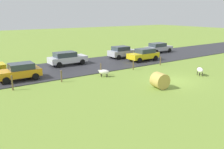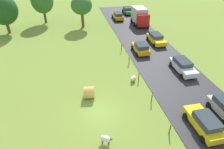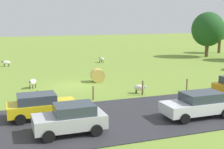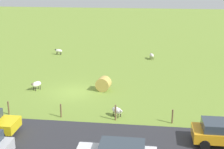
# 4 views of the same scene
# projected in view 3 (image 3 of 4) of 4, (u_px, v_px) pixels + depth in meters

# --- Properties ---
(ground_plane) EXTENTS (160.00, 160.00, 0.00)m
(ground_plane) POSITION_uv_depth(u_px,v_px,m) (73.00, 86.00, 28.82)
(ground_plane) COLOR olive
(road_strip) EXTENTS (8.00, 80.00, 0.06)m
(road_strip) POSITION_uv_depth(u_px,v_px,m) (110.00, 119.00, 19.31)
(road_strip) COLOR #2D2D33
(road_strip) RESTS_ON ground_plane
(sheep_0) EXTENTS (0.64, 1.15, 0.76)m
(sheep_0) POSITION_uv_depth(u_px,v_px,m) (6.00, 63.00, 39.93)
(sheep_0) COLOR white
(sheep_0) RESTS_ON ground_plane
(sheep_1) EXTENTS (1.25, 0.71, 0.76)m
(sheep_1) POSITION_uv_depth(u_px,v_px,m) (101.00, 59.00, 43.29)
(sheep_1) COLOR silver
(sheep_1) RESTS_ON ground_plane
(sheep_2) EXTENTS (1.04, 1.08, 0.74)m
(sheep_2) POSITION_uv_depth(u_px,v_px,m) (140.00, 88.00, 25.76)
(sheep_2) COLOR white
(sheep_2) RESTS_ON ground_plane
(sheep_3) EXTENTS (1.11, 0.97, 0.83)m
(sheep_3) POSITION_uv_depth(u_px,v_px,m) (32.00, 82.00, 27.60)
(sheep_3) COLOR white
(sheep_3) RESTS_ON ground_plane
(hay_bale_0) EXTENTS (1.27, 1.44, 1.31)m
(hay_bale_0) POSITION_uv_depth(u_px,v_px,m) (98.00, 75.00, 30.32)
(hay_bale_0) COLOR tan
(hay_bale_0) RESTS_ON ground_plane
(tree_1) EXTENTS (3.25, 3.25, 5.43)m
(tree_1) POSITION_uv_depth(u_px,v_px,m) (220.00, 32.00, 54.52)
(tree_1) COLOR brown
(tree_1) RESTS_ON ground_plane
(tree_2) EXTENTS (5.13, 5.13, 7.15)m
(tree_2) POSITION_uv_depth(u_px,v_px,m) (208.00, 29.00, 49.00)
(tree_2) COLOR brown
(tree_2) RESTS_ON ground_plane
(fence_post_0) EXTENTS (0.12, 0.12, 1.08)m
(fence_post_0) POSITION_uv_depth(u_px,v_px,m) (37.00, 98.00, 22.29)
(fence_post_0) COLOR brown
(fence_post_0) RESTS_ON ground_plane
(fence_post_1) EXTENTS (0.12, 0.12, 1.08)m
(fence_post_1) POSITION_uv_depth(u_px,v_px,m) (93.00, 93.00, 23.70)
(fence_post_1) COLOR brown
(fence_post_1) RESTS_ON ground_plane
(fence_post_2) EXTENTS (0.12, 0.12, 1.22)m
(fence_post_2) POSITION_uv_depth(u_px,v_px,m) (143.00, 88.00, 25.10)
(fence_post_2) COLOR brown
(fence_post_2) RESTS_ON ground_plane
(fence_post_3) EXTENTS (0.12, 0.12, 1.08)m
(fence_post_3) POSITION_uv_depth(u_px,v_px,m) (187.00, 85.00, 26.53)
(fence_post_3) COLOR brown
(fence_post_3) RESTS_ON ground_plane
(car_0) EXTENTS (2.01, 4.23, 1.55)m
(car_0) POSITION_uv_depth(u_px,v_px,m) (41.00, 105.00, 19.22)
(car_0) COLOR yellow
(car_0) RESTS_ON road_strip
(car_1) EXTENTS (2.08, 4.53, 1.57)m
(car_1) POSITION_uv_depth(u_px,v_px,m) (198.00, 104.00, 19.47)
(car_1) COLOR silver
(car_1) RESTS_ON road_strip
(car_2) EXTENTS (2.06, 3.87, 1.61)m
(car_2) POSITION_uv_depth(u_px,v_px,m) (71.00, 118.00, 16.68)
(car_2) COLOR #B7B7BC
(car_2) RESTS_ON road_strip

